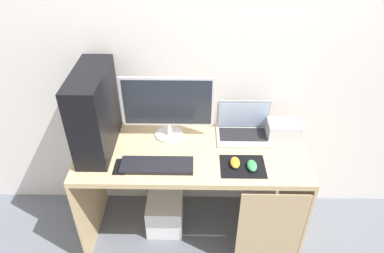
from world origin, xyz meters
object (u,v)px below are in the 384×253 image
object	(u,v)px
pc_tower	(94,111)
cell_phone	(121,167)
keyboard	(157,165)
mouse_left	(235,163)
projector	(283,130)
laptop	(243,129)
mouse_right	(252,166)
monitor	(168,106)
subwoofer	(165,214)

from	to	relation	value
pc_tower	cell_phone	bearing A→B (deg)	-51.60
keyboard	mouse_left	distance (m)	0.45
pc_tower	keyboard	distance (m)	0.48
keyboard	cell_phone	distance (m)	0.21
keyboard	mouse_left	world-z (taller)	mouse_left
projector	keyboard	bearing A→B (deg)	-158.60
laptop	mouse_right	world-z (taller)	laptop
monitor	projector	world-z (taller)	monitor
mouse_right	subwoofer	bearing A→B (deg)	161.15
monitor	mouse_right	world-z (taller)	monitor
projector	cell_phone	bearing A→B (deg)	-162.40
mouse_left	subwoofer	distance (m)	0.80
monitor	keyboard	size ratio (longest dim) A/B	1.34
keyboard	monitor	bearing A→B (deg)	80.59
pc_tower	mouse_right	world-z (taller)	pc_tower
projector	cell_phone	world-z (taller)	projector
mouse_left	cell_phone	xyz separation A→B (m)	(-0.66, -0.03, -0.02)
pc_tower	monitor	size ratio (longest dim) A/B	0.90
monitor	mouse_left	xyz separation A→B (m)	(0.40, -0.28, -0.21)
laptop	keyboard	size ratio (longest dim) A/B	0.81
laptop	keyboard	world-z (taller)	laptop
monitor	keyboard	distance (m)	0.37
monitor	pc_tower	bearing A→B (deg)	-166.11
monitor	subwoofer	distance (m)	0.86
mouse_right	cell_phone	bearing A→B (deg)	-179.73
monitor	subwoofer	xyz separation A→B (m)	(-0.05, -0.12, -0.85)
projector	monitor	bearing A→B (deg)	-179.32
monitor	cell_phone	bearing A→B (deg)	-130.38
pc_tower	projector	bearing A→B (deg)	5.59
pc_tower	subwoofer	bearing A→B (deg)	-1.99
pc_tower	mouse_left	world-z (taller)	pc_tower
monitor	laptop	distance (m)	0.51
pc_tower	laptop	distance (m)	0.93
pc_tower	cell_phone	size ratio (longest dim) A/B	3.90
subwoofer	projector	bearing A→B (deg)	9.19
cell_phone	keyboard	bearing A→B (deg)	2.33
laptop	mouse_left	bearing A→B (deg)	-103.82
mouse_left	subwoofer	size ratio (longest dim) A/B	0.38
pc_tower	mouse_left	size ratio (longest dim) A/B	5.28
cell_phone	projector	bearing A→B (deg)	17.60
cell_phone	mouse_left	bearing A→B (deg)	2.47
mouse_left	subwoofer	xyz separation A→B (m)	(-0.45, 0.16, -0.64)
pc_tower	laptop	xyz separation A→B (m)	(0.90, 0.13, -0.21)
laptop	projector	world-z (taller)	laptop
subwoofer	cell_phone	bearing A→B (deg)	-138.63
mouse_left	cell_phone	distance (m)	0.66
monitor	mouse_left	size ratio (longest dim) A/B	5.88
mouse_right	pc_tower	bearing A→B (deg)	167.80
mouse_left	subwoofer	world-z (taller)	mouse_left
pc_tower	mouse_right	distance (m)	0.97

